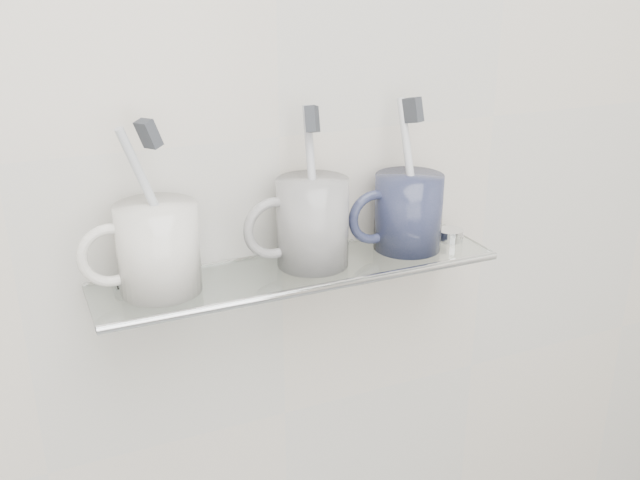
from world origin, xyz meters
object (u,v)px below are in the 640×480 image
shelf_glass (300,271)px  mug_right (408,212)px  mug_left (159,248)px  mug_center (313,223)px

shelf_glass → mug_right: size_ratio=5.07×
mug_left → mug_center: size_ratio=0.94×
mug_left → mug_center: bearing=10.4°
shelf_glass → mug_left: bearing=178.3°
shelf_glass → mug_center: 0.06m
shelf_glass → mug_left: 0.18m
mug_right → shelf_glass: bearing=-171.0°
shelf_glass → mug_right: bearing=1.9°
mug_center → mug_right: (0.13, 0.00, -0.01)m
shelf_glass → mug_center: size_ratio=4.59×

